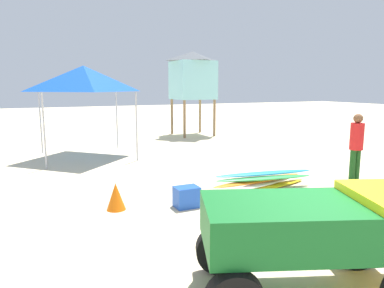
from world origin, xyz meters
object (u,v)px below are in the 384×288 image
surfboard_pile (264,181)px  traffic_cone_near (116,196)px  cooler_box (187,197)px  lifeguard_near_center (356,143)px  popup_canopy (84,79)px  utility_cart (319,229)px  lifeguard_tower (193,75)px

surfboard_pile → traffic_cone_near: bearing=179.3°
surfboard_pile → cooler_box: bearing=-169.7°
lifeguard_near_center → popup_canopy: size_ratio=0.56×
popup_canopy → cooler_box: (0.99, -6.09, -2.41)m
popup_canopy → cooler_box: bearing=-80.8°
lifeguard_near_center → traffic_cone_near: (-5.81, 0.52, -0.72)m
lifeguard_near_center → utility_cart: bearing=-143.3°
popup_canopy → lifeguard_tower: bearing=31.6°
traffic_cone_near → popup_canopy: bearing=86.8°
surfboard_pile → popup_canopy: 6.94m
surfboard_pile → cooler_box: size_ratio=5.71×
lifeguard_near_center → traffic_cone_near: size_ratio=3.21×
popup_canopy → cooler_box: 6.62m
utility_cart → cooler_box: utility_cart is taller
utility_cart → surfboard_pile: size_ratio=1.04×
popup_canopy → traffic_cone_near: bearing=-93.2°
utility_cart → lifeguard_tower: (4.44, 12.86, 2.10)m
utility_cart → popup_canopy: size_ratio=0.93×
surfboard_pile → cooler_box: 2.18m
lifeguard_near_center → cooler_box: (-4.51, 0.09, -0.78)m
cooler_box → popup_canopy: bearing=99.2°
utility_cart → lifeguard_tower: bearing=71.0°
surfboard_pile → lifeguard_tower: bearing=75.1°
surfboard_pile → lifeguard_near_center: size_ratio=1.58×
lifeguard_tower → traffic_cone_near: lifeguard_tower is taller
traffic_cone_near → utility_cart: bearing=-69.2°
traffic_cone_near → cooler_box: (1.30, -0.43, -0.06)m
popup_canopy → cooler_box: size_ratio=6.43×
cooler_box → lifeguard_tower: bearing=64.4°
popup_canopy → lifeguard_tower: (5.55, 3.42, 0.27)m
traffic_cone_near → lifeguard_tower: bearing=57.1°
surfboard_pile → traffic_cone_near: 3.45m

